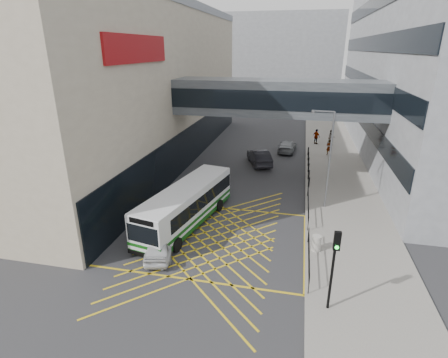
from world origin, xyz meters
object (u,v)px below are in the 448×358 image
Objects in this scene: traffic_light at (334,260)px; pedestrian_a at (329,147)px; car_dark at (259,157)px; litter_bin at (316,243)px; pedestrian_c at (316,137)px; car_silver at (287,146)px; car_white at (160,245)px; bus at (187,204)px; street_lamp at (328,154)px; pedestrian_b at (331,138)px.

pedestrian_a is at bearing 83.29° from traffic_light.
litter_bin is at bearing 87.61° from car_dark.
car_silver is at bearing 88.37° from pedestrian_c.
car_dark reaches higher than litter_bin.
litter_bin is at bearing 129.61° from pedestrian_c.
traffic_light is at bearing 150.32° from car_white.
car_dark is 22.22m from traffic_light.
bus is 4.14m from car_white.
car_dark is 0.70× the size of street_lamp.
pedestrian_c is at bearing 95.35° from street_lamp.
car_dark is at bearing 101.85° from traffic_light.
car_white is at bearing 80.09° from car_silver.
bus reaches higher than car_dark.
bus is at bearing 38.51° from pedestrian_a.
pedestrian_b reaches higher than litter_bin.
bus is at bearing 78.30° from car_silver.
street_lamp reaches higher than pedestrian_b.
traffic_light is (9.45, -2.91, 2.21)m from car_white.
car_white is 2.18× the size of pedestrian_b.
car_silver is at bearing 85.01° from bus.
pedestrian_a is (1.25, 14.42, -3.29)m from street_lamp.
car_silver is 6.25m from pedestrian_b.
street_lamp is at bearing 37.98° from bus.
pedestrian_b is at bearing -151.76° from car_dark.
bus is 2.25× the size of car_silver.
pedestrian_a is (1.88, 20.89, 0.38)m from litter_bin.
litter_bin is (9.03, 2.21, -0.02)m from car_white.
pedestrian_a reaches higher than car_dark.
bus is at bearing -148.12° from street_lamp.
bus is 11.51m from traffic_light.
street_lamp is at bearing -107.02° from pedestrian_b.
car_silver is (6.24, 24.01, 0.05)m from car_white.
bus is 2.00× the size of car_dark.
car_dark is (3.59, 18.43, 0.14)m from car_white.
pedestrian_b is (11.42, 27.48, 0.45)m from car_white.
pedestrian_c is (-1.79, 0.22, -0.01)m from pedestrian_b.
pedestrian_b is at bearing -119.25° from pedestrian_a.
pedestrian_b is at bearing 89.92° from street_lamp.
car_silver is 2.65× the size of pedestrian_a.
traffic_light is at bearing -105.37° from pedestrian_b.
traffic_light is 4.35× the size of litter_bin.
traffic_light is at bearing -26.04° from bus.
pedestrian_b is at bearing 76.14° from bus.
street_lamp is 3.84× the size of pedestrian_b.
pedestrian_b reaches higher than pedestrian_a.
car_silver is 27.20m from traffic_light.
bus is 5.45× the size of pedestrian_c.
car_silver is at bearing 97.30° from litter_bin.
pedestrian_a is (10.53, 19.07, -0.48)m from bus.
car_dark is at bearing 127.17° from street_lamp.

